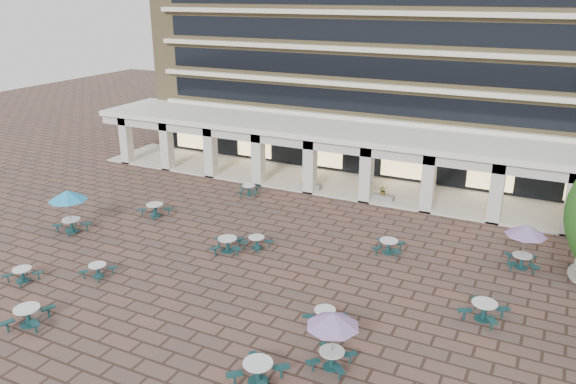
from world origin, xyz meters
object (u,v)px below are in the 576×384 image
object	(u,v)px
planter_left	(311,183)
planter_right	(383,196)
picnic_table_1	(28,315)
picnic_table_2	(325,315)
picnic_table_0	(98,269)

from	to	relation	value
planter_left	planter_right	bearing A→B (deg)	0.00
picnic_table_1	picnic_table_2	size ratio (longest dim) A/B	1.23
picnic_table_2	planter_right	distance (m)	15.95
picnic_table_2	planter_left	size ratio (longest dim) A/B	1.24
planter_left	planter_right	distance (m)	5.43
picnic_table_0	planter_right	distance (m)	19.56
picnic_table_1	planter_left	bearing A→B (deg)	56.27
picnic_table_2	planter_left	xyz separation A→B (m)	(-7.66, 15.79, 0.09)
planter_left	planter_right	xyz separation A→B (m)	(5.43, 0.00, -0.08)
picnic_table_0	planter_left	distance (m)	17.47
picnic_table_0	planter_left	world-z (taller)	planter_left
picnic_table_2	planter_left	world-z (taller)	planter_left
picnic_table_1	picnic_table_2	bearing A→B (deg)	3.12
picnic_table_0	picnic_table_2	distance (m)	12.11
picnic_table_0	picnic_table_1	distance (m)	4.70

